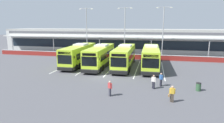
{
  "coord_description": "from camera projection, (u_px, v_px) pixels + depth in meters",
  "views": [
    {
      "loc": [
        6.65,
        -25.07,
        7.28
      ],
      "look_at": [
        0.49,
        3.0,
        1.6
      ],
      "focal_mm": 30.19,
      "sensor_mm": 36.0,
      "label": 1
    }
  ],
  "objects": [
    {
      "name": "bay_stripe_mid_west",
      "position": [
        113.0,
        67.0,
        32.59
      ],
      "size": [
        0.14,
        13.0,
        0.01
      ],
      "primitive_type": "cube",
      "color": "silver",
      "rests_on": "ground"
    },
    {
      "name": "bay_stripe_west",
      "position": [
        90.0,
        66.0,
        33.47
      ],
      "size": [
        0.14,
        13.0,
        0.01
      ],
      "primitive_type": "cube",
      "color": "silver",
      "rests_on": "ground"
    },
    {
      "name": "ground_plane",
      "position": [
        104.0,
        76.0,
        26.84
      ],
      "size": [
        200.0,
        200.0,
        0.0
      ],
      "primitive_type": "plane",
      "color": "#4C4C51"
    },
    {
      "name": "pedestrian_with_handbag",
      "position": [
        172.0,
        93.0,
        17.8
      ],
      "size": [
        0.63,
        0.3,
        1.62
      ],
      "color": "#4C4238",
      "rests_on": "ground"
    },
    {
      "name": "terminal_building",
      "position": [
        129.0,
        40.0,
        52.04
      ],
      "size": [
        70.0,
        13.0,
        6.0
      ],
      "color": "silver",
      "rests_on": "ground"
    },
    {
      "name": "pedestrian_near_bin",
      "position": [
        154.0,
        81.0,
        21.55
      ],
      "size": [
        0.53,
        0.39,
        1.62
      ],
      "color": "black",
      "rests_on": "ground"
    },
    {
      "name": "bay_stripe_far_west",
      "position": [
        68.0,
        65.0,
        34.35
      ],
      "size": [
        0.14,
        13.0,
        0.01
      ],
      "primitive_type": "cube",
      "color": "silver",
      "rests_on": "ground"
    },
    {
      "name": "coach_bus_leftmost",
      "position": [
        79.0,
        55.0,
        34.31
      ],
      "size": [
        2.99,
        12.18,
        3.78
      ],
      "color": "#B7DB2D",
      "rests_on": "ground"
    },
    {
      "name": "lamp_post_centre",
      "position": [
        125.0,
        29.0,
        42.0
      ],
      "size": [
        3.24,
        0.28,
        11.0
      ],
      "color": "#9E9EA3",
      "rests_on": "ground"
    },
    {
      "name": "bay_stripe_centre",
      "position": [
        137.0,
        68.0,
        31.7
      ],
      "size": [
        0.14,
        13.0,
        0.01
      ],
      "primitive_type": "cube",
      "color": "silver",
      "rests_on": "ground"
    },
    {
      "name": "bay_stripe_mid_east",
      "position": [
        163.0,
        70.0,
        30.82
      ],
      "size": [
        0.14,
        13.0,
        0.01
      ],
      "primitive_type": "cube",
      "color": "silver",
      "rests_on": "ground"
    },
    {
      "name": "lamp_post_west",
      "position": [
        87.0,
        29.0,
        43.79
      ],
      "size": [
        3.24,
        0.28,
        11.0
      ],
      "color": "#9E9EA3",
      "rests_on": "ground"
    },
    {
      "name": "coach_bus_centre",
      "position": [
        124.0,
        57.0,
        32.25
      ],
      "size": [
        2.99,
        12.18,
        3.78
      ],
      "color": "#B7DB2D",
      "rests_on": "ground"
    },
    {
      "name": "coach_bus_right_centre",
      "position": [
        151.0,
        58.0,
        31.58
      ],
      "size": [
        2.99,
        12.18,
        3.78
      ],
      "color": "#B7DB2D",
      "rests_on": "ground"
    },
    {
      "name": "pedestrian_child",
      "position": [
        110.0,
        88.0,
        19.35
      ],
      "size": [
        0.5,
        0.41,
        1.62
      ],
      "color": "#33333D",
      "rests_on": "ground"
    },
    {
      "name": "red_barrier_wall",
      "position": [
        121.0,
        56.0,
        40.62
      ],
      "size": [
        60.0,
        0.4,
        1.1
      ],
      "color": "maroon",
      "rests_on": "ground"
    },
    {
      "name": "coach_bus_left_centre",
      "position": [
        100.0,
        56.0,
        32.83
      ],
      "size": [
        2.99,
        12.18,
        3.78
      ],
      "color": "#B7DB2D",
      "rests_on": "ground"
    },
    {
      "name": "litter_bin",
      "position": [
        198.0,
        87.0,
        20.92
      ],
      "size": [
        0.54,
        0.54,
        0.93
      ],
      "color": "#2D5133",
      "rests_on": "ground"
    },
    {
      "name": "lamp_post_east",
      "position": [
        163.0,
        29.0,
        40.49
      ],
      "size": [
        3.24,
        0.28,
        11.0
      ],
      "color": "#9E9EA3",
      "rests_on": "ground"
    },
    {
      "name": "pedestrian_in_dark_coat",
      "position": [
        161.0,
        79.0,
        22.45
      ],
      "size": [
        0.43,
        0.46,
        1.62
      ],
      "color": "black",
      "rests_on": "ground"
    }
  ]
}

